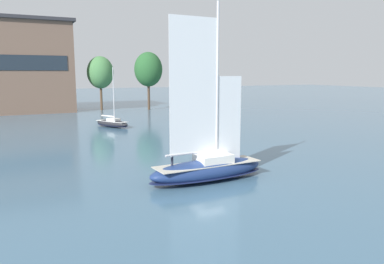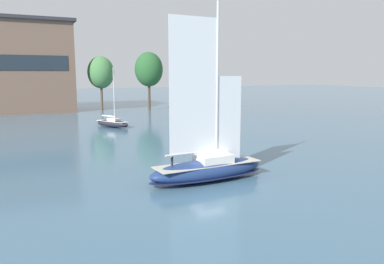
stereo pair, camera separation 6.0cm
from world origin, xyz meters
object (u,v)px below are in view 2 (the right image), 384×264
at_px(tree_shore_left, 101,73).
at_px(tree_shore_center, 149,69).
at_px(channel_buoy, 219,138).
at_px(sailboat_moored_far_slip, 113,123).
at_px(sailboat_moored_mid_channel, 185,113).
at_px(sailboat_main, 208,167).

height_order(tree_shore_left, tree_shore_center, tree_shore_center).
relative_size(tree_shore_center, channel_buoy, 8.47).
bearing_deg(sailboat_moored_far_slip, sailboat_moored_mid_channel, 26.62).
relative_size(sailboat_main, sailboat_moored_far_slip, 1.48).
bearing_deg(channel_buoy, tree_shore_left, 94.34).
bearing_deg(sailboat_moored_mid_channel, channel_buoy, -106.64).
xyz_separation_m(tree_shore_left, sailboat_main, (-5.39, -63.82, -7.82)).
relative_size(tree_shore_left, sailboat_moored_mid_channel, 1.12).
height_order(tree_shore_left, sailboat_moored_far_slip, tree_shore_left).
height_order(tree_shore_center, channel_buoy, tree_shore_center).
xyz_separation_m(tree_shore_center, channel_buoy, (-6.84, -45.86, -9.04)).
bearing_deg(channel_buoy, sailboat_main, -123.21).
xyz_separation_m(sailboat_main, sailboat_moored_mid_channel, (17.83, 42.98, -0.35)).
relative_size(tree_shore_left, channel_buoy, 7.83).
bearing_deg(tree_shore_left, sailboat_moored_mid_channel, -59.16).
xyz_separation_m(tree_shore_left, tree_shore_center, (10.63, -3.95, 0.73)).
xyz_separation_m(tree_shore_left, sailboat_moored_mid_channel, (12.44, -20.84, -8.17)).
relative_size(sailboat_main, sailboat_moored_mid_channel, 1.25).
height_order(sailboat_main, sailboat_moored_mid_channel, sailboat_main).
relative_size(tree_shore_center, sailboat_moored_mid_channel, 1.21).
xyz_separation_m(tree_shore_left, channel_buoy, (3.78, -49.81, -8.31)).
xyz_separation_m(tree_shore_center, sailboat_main, (-16.01, -59.87, -8.55)).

